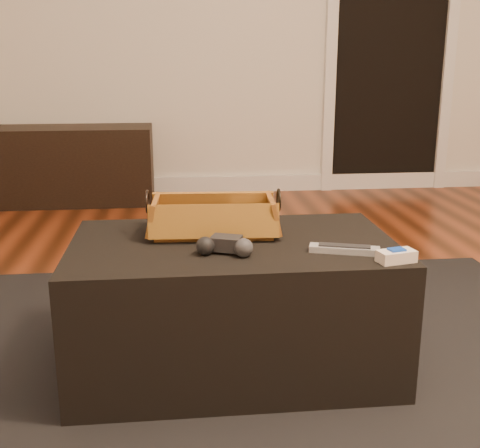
{
  "coord_description": "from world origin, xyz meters",
  "views": [
    {
      "loc": [
        -0.29,
        -1.72,
        0.98
      ],
      "look_at": [
        -0.11,
        0.03,
        0.49
      ],
      "focal_mm": 45.0,
      "sensor_mm": 36.0,
      "label": 1
    }
  ],
  "objects": [
    {
      "name": "ottoman",
      "position": [
        -0.13,
        0.05,
        0.22
      ],
      "size": [
        1.0,
        0.6,
        0.42
      ],
      "primitive_type": "cube",
      "color": "black",
      "rests_on": "area_rug"
    },
    {
      "name": "silver_remote",
      "position": [
        0.19,
        -0.09,
        0.44
      ],
      "size": [
        0.21,
        0.1,
        0.02
      ],
      "color": "#ABADB3",
      "rests_on": "ottoman"
    },
    {
      "name": "doorway_opening",
      "position": [
        1.3,
        2.73,
        1.02
      ],
      "size": [
        0.82,
        0.02,
        2.0
      ],
      "primitive_type": "cube",
      "color": "black",
      "rests_on": "floor"
    },
    {
      "name": "tv_remote",
      "position": [
        -0.2,
        0.12,
        0.46
      ],
      "size": [
        0.22,
        0.06,
        0.02
      ],
      "primitive_type": "cube",
      "rotation": [
        0.0,
        0.0,
        0.05
      ],
      "color": "black",
      "rests_on": "wicker_basket"
    },
    {
      "name": "door_jamb_left",
      "position": [
        0.85,
        2.72,
        1.02
      ],
      "size": [
        0.08,
        0.05,
        2.05
      ],
      "primitive_type": "cube",
      "color": "white",
      "rests_on": "floor"
    },
    {
      "name": "baseboard",
      "position": [
        0.0,
        2.73,
        0.06
      ],
      "size": [
        5.0,
        0.04,
        0.12
      ],
      "primitive_type": "cube",
      "color": "white",
      "rests_on": "floor"
    },
    {
      "name": "back_wall",
      "position": [
        0.0,
        2.76,
        1.35
      ],
      "size": [
        5.0,
        0.02,
        2.7
      ],
      "primitive_type": "cube",
      "color": "beige",
      "rests_on": "ground"
    },
    {
      "name": "door_jamb_right",
      "position": [
        1.75,
        2.72,
        1.02
      ],
      "size": [
        0.08,
        0.05,
        2.05
      ],
      "primitive_type": "cube",
      "color": "white",
      "rests_on": "floor"
    },
    {
      "name": "wicker_basket",
      "position": [
        -0.18,
        0.14,
        0.48
      ],
      "size": [
        0.43,
        0.24,
        0.15
      ],
      "color": "brown",
      "rests_on": "ottoman"
    },
    {
      "name": "floor",
      "position": [
        0.0,
        0.0,
        -0.01
      ],
      "size": [
        5.0,
        5.5,
        0.01
      ],
      "primitive_type": "cube",
      "color": "brown",
      "rests_on": "ground"
    },
    {
      "name": "area_rug",
      "position": [
        -0.13,
        0.0,
        0.01
      ],
      "size": [
        2.6,
        2.0,
        0.01
      ],
      "primitive_type": "cube",
      "color": "black",
      "rests_on": "floor"
    },
    {
      "name": "game_controller",
      "position": [
        -0.16,
        -0.07,
        0.46
      ],
      "size": [
        0.18,
        0.12,
        0.05
      ],
      "color": "black",
      "rests_on": "ottoman"
    },
    {
      "name": "cream_gadget",
      "position": [
        0.31,
        -0.19,
        0.45
      ],
      "size": [
        0.11,
        0.07,
        0.04
      ],
      "color": "white",
      "rests_on": "ottoman"
    },
    {
      "name": "media_cabinet",
      "position": [
        -1.13,
        2.51,
        0.26
      ],
      "size": [
        1.34,
        0.45,
        0.53
      ],
      "primitive_type": "cube",
      "color": "black",
      "rests_on": "floor"
    },
    {
      "name": "cloth_bundle",
      "position": [
        -0.07,
        0.16,
        0.48
      ],
      "size": [
        0.13,
        0.1,
        0.06
      ],
      "primitive_type": "cube",
      "rotation": [
        0.0,
        0.0,
        -0.23
      ],
      "color": "tan",
      "rests_on": "wicker_basket"
    }
  ]
}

